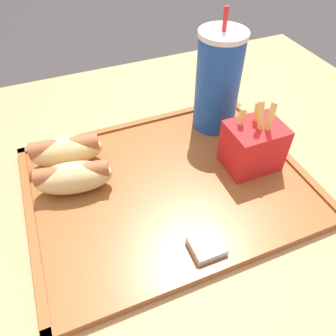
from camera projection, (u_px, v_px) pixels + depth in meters
The scene contains 7 objects.
dining_table at pixel (166, 306), 0.76m from camera, with size 1.06×0.87×0.76m.
food_tray at pixel (168, 184), 0.51m from camera, with size 0.42×0.33×0.01m.
soda_cup at pixel (218, 82), 0.55m from camera, with size 0.08×0.08×0.21m.
hot_dog_far at pixel (66, 150), 0.52m from camera, with size 0.12×0.06×0.05m.
hot_dog_near at pixel (73, 177), 0.48m from camera, with size 0.12×0.07×0.05m.
fries_carton at pixel (253, 145), 0.51m from camera, with size 0.08×0.07×0.12m.
sauce_cup_mayo at pixel (207, 245), 0.42m from camera, with size 0.04×0.04×0.02m.
Camera 1 is at (-0.11, -0.29, 1.14)m, focal length 35.00 mm.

